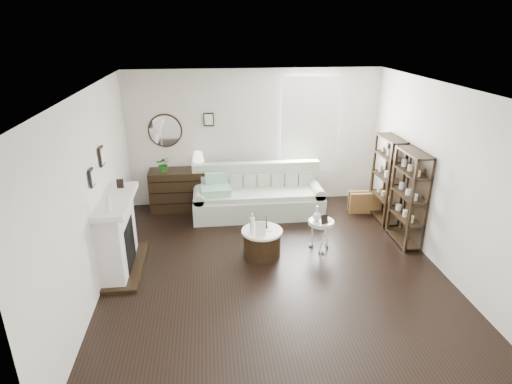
{
  "coord_description": "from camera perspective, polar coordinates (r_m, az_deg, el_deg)",
  "views": [
    {
      "loc": [
        -0.92,
        -5.56,
        3.5
      ],
      "look_at": [
        -0.19,
        0.8,
        0.96
      ],
      "focal_mm": 30.0,
      "sensor_mm": 36.0,
      "label": 1
    }
  ],
  "objects": [
    {
      "name": "room",
      "position": [
        8.63,
        4.74,
        8.85
      ],
      "size": [
        5.5,
        5.5,
        5.5
      ],
      "color": "black",
      "rests_on": "ground"
    },
    {
      "name": "fireplace",
      "position": [
        6.71,
        -17.91,
        -5.67
      ],
      "size": [
        0.5,
        1.4,
        1.84
      ],
      "color": "silver",
      "rests_on": "ground"
    },
    {
      "name": "shelf_unit_far",
      "position": [
        8.27,
        17.05,
        1.62
      ],
      "size": [
        0.3,
        0.8,
        1.6
      ],
      "color": "black",
      "rests_on": "ground"
    },
    {
      "name": "shelf_unit_near",
      "position": [
        7.51,
        19.65,
        -0.73
      ],
      "size": [
        0.3,
        0.8,
        1.6
      ],
      "color": "black",
      "rests_on": "ground"
    },
    {
      "name": "sofa",
      "position": [
        8.32,
        0.22,
        -0.82
      ],
      "size": [
        2.49,
        0.86,
        0.97
      ],
      "color": "#A9B09D",
      "rests_on": "ground"
    },
    {
      "name": "quilt",
      "position": [
        8.06,
        -5.42,
        0.23
      ],
      "size": [
        0.58,
        0.49,
        0.14
      ],
      "primitive_type": "cube",
      "rotation": [
        0.0,
        0.0,
        0.08
      ],
      "color": "#258A59",
      "rests_on": "sofa"
    },
    {
      "name": "suitcase",
      "position": [
        8.69,
        14.29,
        -1.3
      ],
      "size": [
        0.64,
        0.25,
        0.42
      ],
      "primitive_type": "cube",
      "rotation": [
        0.0,
        0.0,
        -0.07
      ],
      "color": "brown",
      "rests_on": "ground"
    },
    {
      "name": "dresser",
      "position": [
        8.62,
        -9.88,
        0.31
      ],
      "size": [
        1.22,
        0.52,
        0.82
      ],
      "color": "black",
      "rests_on": "ground"
    },
    {
      "name": "table_lamp",
      "position": [
        8.41,
        -7.71,
        4.15
      ],
      "size": [
        0.3,
        0.3,
        0.36
      ],
      "primitive_type": null,
      "rotation": [
        0.0,
        0.0,
        -0.43
      ],
      "color": "#F6E4CF",
      "rests_on": "dresser"
    },
    {
      "name": "potted_plant",
      "position": [
        8.41,
        -12.22,
        3.65
      ],
      "size": [
        0.29,
        0.26,
        0.31
      ],
      "primitive_type": "imported",
      "rotation": [
        0.0,
        0.0,
        -0.08
      ],
      "color": "#1E5C1A",
      "rests_on": "dresser"
    },
    {
      "name": "drum_table",
      "position": [
        6.87,
        0.8,
        -6.78
      ],
      "size": [
        0.65,
        0.65,
        0.45
      ],
      "rotation": [
        0.0,
        0.0,
        -0.0
      ],
      "color": "black",
      "rests_on": "ground"
    },
    {
      "name": "pedestal_table",
      "position": [
        7.05,
        8.69,
        -4.12
      ],
      "size": [
        0.42,
        0.42,
        0.51
      ],
      "rotation": [
        0.0,
        0.0,
        0.03
      ],
      "color": "white",
      "rests_on": "ground"
    },
    {
      "name": "eiffel_drum",
      "position": [
        6.77,
        1.37,
        -4.15
      ],
      "size": [
        0.15,
        0.15,
        0.2
      ],
      "primitive_type": null,
      "rotation": [
        0.0,
        0.0,
        0.31
      ],
      "color": "black",
      "rests_on": "drum_table"
    },
    {
      "name": "bottle_drum",
      "position": [
        6.61,
        -0.5,
        -4.21
      ],
      "size": [
        0.08,
        0.08,
        0.33
      ],
      "primitive_type": "cylinder",
      "color": "silver",
      "rests_on": "drum_table"
    },
    {
      "name": "card_frame_drum",
      "position": [
        6.57,
        0.6,
        -4.92
      ],
      "size": [
        0.17,
        0.08,
        0.22
      ],
      "primitive_type": "cube",
      "rotation": [
        -0.21,
        0.0,
        -0.11
      ],
      "color": "silver",
      "rests_on": "drum_table"
    },
    {
      "name": "eiffel_ped",
      "position": [
        7.04,
        9.34,
        -3.01
      ],
      "size": [
        0.13,
        0.13,
        0.18
      ],
      "primitive_type": null,
      "rotation": [
        0.0,
        0.0,
        0.28
      ],
      "color": "black",
      "rests_on": "pedestal_table"
    },
    {
      "name": "flask_ped",
      "position": [
        6.98,
        8.15,
        -2.83
      ],
      "size": [
        0.14,
        0.14,
        0.25
      ],
      "primitive_type": null,
      "color": "silver",
      "rests_on": "pedestal_table"
    },
    {
      "name": "card_frame_ped",
      "position": [
        6.91,
        9.12,
        -3.59
      ],
      "size": [
        0.13,
        0.08,
        0.16
      ],
      "primitive_type": "cube",
      "rotation": [
        -0.21,
        0.0,
        0.25
      ],
      "color": "black",
      "rests_on": "pedestal_table"
    }
  ]
}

